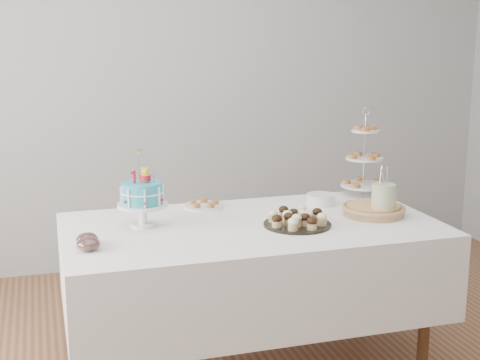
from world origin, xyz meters
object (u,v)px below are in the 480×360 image
object	(u,v)px
cupcake_tray	(297,218)
pastry_plate	(204,204)
jam_bowl_a	(88,244)
utensil_pitcher	(383,200)
tiered_stand	(364,159)
plate_stack	(321,199)
birthday_cake	(143,206)
pie	(373,209)
table	(252,265)
jam_bowl_b	(87,239)

from	to	relation	value
cupcake_tray	pastry_plate	size ratio (longest dim) A/B	1.53
jam_bowl_a	utensil_pitcher	bearing A→B (deg)	3.76
tiered_stand	plate_stack	size ratio (longest dim) A/B	3.31
birthday_cake	utensil_pitcher	size ratio (longest dim) A/B	1.39
cupcake_tray	utensil_pitcher	bearing A→B (deg)	0.27
tiered_stand	plate_stack	distance (m)	0.42
birthday_cake	pie	xyz separation A→B (m)	(1.23, -0.14, -0.08)
plate_stack	pastry_plate	xyz separation A→B (m)	(-0.65, 0.15, -0.02)
birthday_cake	utensil_pitcher	world-z (taller)	birthday_cake
table	plate_stack	distance (m)	0.62
table	birthday_cake	xyz separation A→B (m)	(-0.54, 0.11, 0.33)
pie	jam_bowl_a	size ratio (longest dim) A/B	3.22
plate_stack	utensil_pitcher	distance (m)	0.41
birthday_cake	utensil_pitcher	xyz separation A→B (m)	(1.24, -0.21, -0.01)
birthday_cake	jam_bowl_b	world-z (taller)	birthday_cake
jam_bowl_a	cupcake_tray	bearing A→B (deg)	5.37
tiered_stand	jam_bowl_b	xyz separation A→B (m)	(-1.68, -0.52, -0.19)
pie	tiered_stand	bearing A→B (deg)	69.76
birthday_cake	pastry_plate	distance (m)	0.49
jam_bowl_b	utensil_pitcher	size ratio (longest dim) A/B	0.36
table	pastry_plate	distance (m)	0.49
plate_stack	pastry_plate	bearing A→B (deg)	167.33
table	pie	distance (m)	0.73
cupcake_tray	pie	bearing A→B (deg)	8.59
cupcake_tray	pie	xyz separation A→B (m)	(0.47, 0.07, -0.01)
plate_stack	utensil_pitcher	size ratio (longest dim) A/B	0.57
pie	pastry_plate	bearing A→B (deg)	152.85
pie	jam_bowl_b	xyz separation A→B (m)	(-1.52, -0.09, -0.00)
cupcake_tray	jam_bowl_a	bearing A→B (deg)	-174.63
pie	pastry_plate	size ratio (longest dim) A/B	1.52
utensil_pitcher	cupcake_tray	bearing A→B (deg)	-167.36
pastry_plate	birthday_cake	bearing A→B (deg)	-143.26
table	cupcake_tray	world-z (taller)	cupcake_tray
birthday_cake	plate_stack	xyz separation A→B (m)	(1.04, 0.14, -0.08)
utensil_pitcher	jam_bowl_a	bearing A→B (deg)	-163.87
cupcake_tray	tiered_stand	bearing A→B (deg)	38.57
jam_bowl_b	utensil_pitcher	xyz separation A→B (m)	(1.54, 0.02, 0.07)
tiered_stand	cupcake_tray	bearing A→B (deg)	-141.43
pastry_plate	jam_bowl_b	distance (m)	0.86
cupcake_tray	pastry_plate	distance (m)	0.62
birthday_cake	jam_bowl_a	world-z (taller)	birthday_cake
tiered_stand	jam_bowl_a	distance (m)	1.79
cupcake_tray	pie	world-z (taller)	cupcake_tray
tiered_stand	jam_bowl_b	size ratio (longest dim) A/B	5.21
birthday_cake	cupcake_tray	distance (m)	0.79
table	utensil_pitcher	xyz separation A→B (m)	(0.70, -0.10, 0.33)
jam_bowl_a	pie	bearing A→B (deg)	6.37
table	birthday_cake	world-z (taller)	birthday_cake
table	jam_bowl_b	size ratio (longest dim) A/B	18.76
cupcake_tray	pastry_plate	world-z (taller)	cupcake_tray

